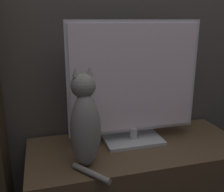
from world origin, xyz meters
The scene contains 3 objects.
tv_stand centered at (0.00, 0.91, 0.20)m, with size 1.26×0.54×0.40m.
tv centered at (-0.01, 0.97, 0.76)m, with size 0.77×0.21×0.71m.
cat centered at (-0.33, 0.78, 0.63)m, with size 0.16×0.29×0.50m.
Camera 1 is at (-0.52, -0.39, 1.12)m, focal length 42.00 mm.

